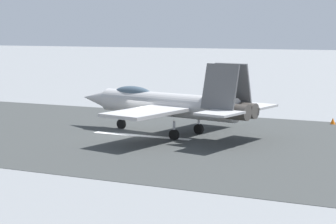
# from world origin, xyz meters

# --- Properties ---
(ground_plane) EXTENTS (400.00, 400.00, 0.00)m
(ground_plane) POSITION_xyz_m (0.00, 0.00, 0.00)
(ground_plane) COLOR gray
(runway_strip) EXTENTS (240.00, 26.00, 0.02)m
(runway_strip) POSITION_xyz_m (-0.02, 0.00, 0.01)
(runway_strip) COLOR #363938
(runway_strip) RESTS_ON ground
(fighter_jet) EXTENTS (16.64, 14.19, 5.56)m
(fighter_jet) POSITION_xyz_m (-2.25, -1.44, 2.37)
(fighter_jet) COLOR #ADACAD
(fighter_jet) RESTS_ON ground
(marker_cone_near) EXTENTS (0.44, 0.44, 0.55)m
(marker_cone_near) POSITION_xyz_m (-12.59, -11.87, 0.28)
(marker_cone_near) COLOR orange
(marker_cone_near) RESTS_ON ground
(marker_cone_mid) EXTENTS (0.44, 0.44, 0.55)m
(marker_cone_mid) POSITION_xyz_m (4.78, -11.87, 0.28)
(marker_cone_mid) COLOR orange
(marker_cone_mid) RESTS_ON ground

